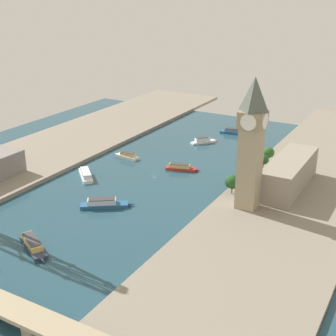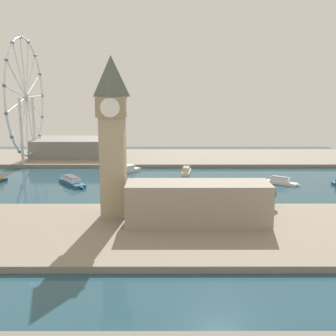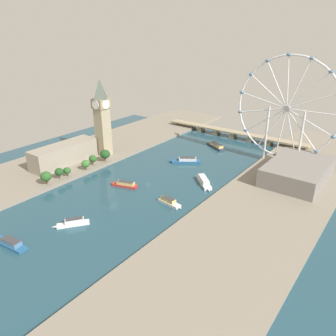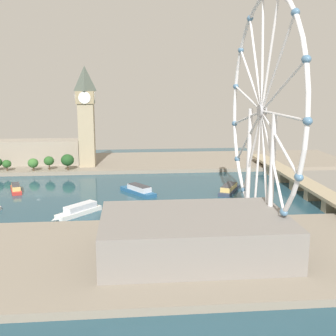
{
  "view_description": "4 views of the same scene",
  "coord_description": "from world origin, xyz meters",
  "views": [
    {
      "loc": [
        -176.79,
        288.98,
        137.14
      ],
      "look_at": [
        -14.9,
        4.81,
        9.7
      ],
      "focal_mm": 50.3,
      "sensor_mm": 36.0,
      "label": 1
    },
    {
      "loc": [
        -311.75,
        -4.2,
        73.61
      ],
      "look_at": [
        23.64,
        -4.72,
        7.62
      ],
      "focal_mm": 46.39,
      "sensor_mm": 36.0,
      "label": 2
    },
    {
      "loc": [
        183.13,
        -214.67,
        136.16
      ],
      "look_at": [
        15.13,
        10.77,
        16.31
      ],
      "focal_mm": 35.22,
      "sensor_mm": 36.0,
      "label": 3
    },
    {
      "loc": [
        276.68,
        61.01,
        74.17
      ],
      "look_at": [
        -23.95,
        88.35,
        12.48
      ],
      "focal_mm": 45.19,
      "sensor_mm": 36.0,
      "label": 4
    }
  ],
  "objects": [
    {
      "name": "tour_boat_4",
      "position": [
        -12.99,
        -130.48,
        2.14
      ],
      "size": [
        32.67,
        10.53,
        5.37
      ],
      "rotation": [
        0.0,
        0.0,
        3.27
      ],
      "color": "#235684",
      "rests_on": "ground_plane"
    },
    {
      "name": "tree_row_embankment",
      "position": [
        -69.51,
        -24.36,
        10.63
      ],
      "size": [
        12.21,
        82.13,
        13.28
      ],
      "color": "#513823",
      "rests_on": "riverbank_left"
    },
    {
      "name": "tour_boat_6",
      "position": [
        42.47,
        31.23,
        2.48
      ],
      "size": [
        27.9,
        26.61,
        5.83
      ],
      "rotation": [
        0.0,
        0.0,
        5.53
      ],
      "color": "white",
      "rests_on": "ground_plane"
    },
    {
      "name": "riverbank_left",
      "position": [
        -107.88,
        0.0,
        1.5
      ],
      "size": [
        90.0,
        520.0,
        3.0
      ],
      "primitive_type": "cube",
      "color": "gray",
      "rests_on": "ground_plane"
    },
    {
      "name": "tour_boat_1",
      "position": [
        -0.97,
        65.85,
        2.49
      ],
      "size": [
        33.17,
        25.19,
        6.16
      ],
      "rotation": [
        0.0,
        0.0,
        3.75
      ],
      "color": "#235684",
      "rests_on": "ground_plane"
    },
    {
      "name": "clock_tower",
      "position": [
        -85.17,
        24.59,
        46.81
      ],
      "size": [
        16.09,
        16.09,
        84.46
      ],
      "color": "tan",
      "rests_on": "riverbank_left"
    },
    {
      "name": "tour_boat_5",
      "position": [
        1.21,
        128.22,
        2.44
      ],
      "size": [
        32.42,
        20.48,
        5.74
      ],
      "rotation": [
        0.0,
        0.0,
        2.65
      ],
      "color": "#2D384C",
      "rests_on": "ground_plane"
    },
    {
      "name": "tour_boat_3",
      "position": [
        0.74,
        -88.53,
        2.24
      ],
      "size": [
        19.69,
        24.39,
        5.56
      ],
      "rotation": [
        0.0,
        0.0,
        4.07
      ],
      "color": "white",
      "rests_on": "ground_plane"
    },
    {
      "name": "riverbank_right",
      "position": [
        107.88,
        0.0,
        1.5
      ],
      "size": [
        90.0,
        520.0,
        3.0
      ],
      "primitive_type": "cube",
      "color": "gray",
      "rests_on": "ground_plane"
    },
    {
      "name": "riverside_hall",
      "position": [
        111.27,
        87.19,
        11.47
      ],
      "size": [
        49.71,
        77.5,
        16.94
      ],
      "primitive_type": "cube",
      "color": "gray",
      "rests_on": "riverbank_right"
    },
    {
      "name": "tour_boat_0",
      "position": [
        39.24,
        -19.85,
        2.28
      ],
      "size": [
        25.54,
        8.83,
        5.58
      ],
      "rotation": [
        0.0,
        0.0,
        6.16
      ],
      "color": "white",
      "rests_on": "ground_plane"
    },
    {
      "name": "tour_boat_2",
      "position": [
        -13.73,
        -17.88,
        2.26
      ],
      "size": [
        27.96,
        13.05,
        5.35
      ],
      "rotation": [
        0.0,
        0.0,
        3.44
      ],
      "color": "#B22D28",
      "rests_on": "ground_plane"
    },
    {
      "name": "ferris_wheel",
      "position": [
        82.32,
        122.87,
        59.98
      ],
      "size": [
        107.47,
        3.2,
        111.0
      ],
      "color": "silver",
      "rests_on": "riverbank_right"
    },
    {
      "name": "parliament_block",
      "position": [
        -99.08,
        -19.72,
        13.63
      ],
      "size": [
        22.0,
        72.62,
        21.26
      ],
      "primitive_type": "cube",
      "color": "gray",
      "rests_on": "riverbank_left"
    },
    {
      "name": "river_bridge",
      "position": [
        0.0,
        178.01,
        6.38
      ],
      "size": [
        197.76,
        13.13,
        8.76
      ],
      "color": "tan",
      "rests_on": "ground_plane"
    },
    {
      "name": "ground_plane",
      "position": [
        0.0,
        0.0,
        0.0
      ],
      "size": [
        385.76,
        385.76,
        0.0
      ],
      "primitive_type": "plane",
      "color": "#234756"
    }
  ]
}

